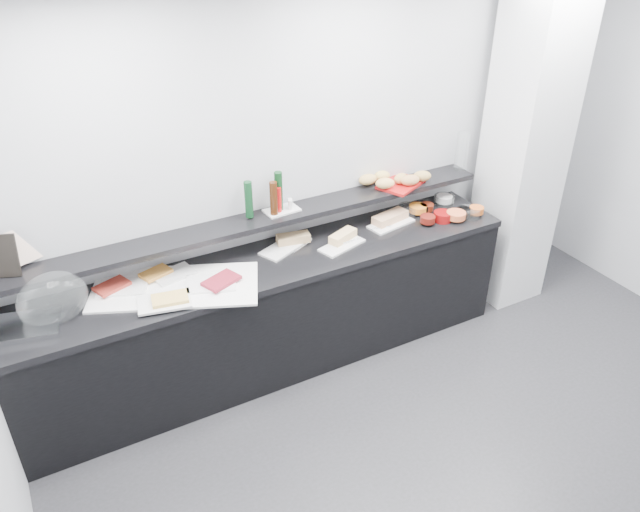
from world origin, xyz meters
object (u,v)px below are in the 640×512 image
condiment_tray (282,210)px  carafe (462,151)px  sandwich_plate_mid (342,245)px  bread_tray (401,184)px  cloche_base (23,327)px

condiment_tray → carafe: (1.58, -0.01, 0.14)m
sandwich_plate_mid → condiment_tray: condiment_tray is taller
bread_tray → carafe: carafe is taller
cloche_base → carafe: (3.36, 0.20, 0.38)m
cloche_base → sandwich_plate_mid: cloche_base is taller
condiment_tray → carafe: 1.59m
bread_tray → carafe: 0.62m
sandwich_plate_mid → carafe: carafe is taller
carafe → sandwich_plate_mid: bearing=-168.6°
bread_tray → condiment_tray: bearing=152.8°
sandwich_plate_mid → condiment_tray: bearing=126.7°
bread_tray → cloche_base: bearing=158.8°
condiment_tray → carafe: carafe is taller
sandwich_plate_mid → bread_tray: bread_tray is taller
sandwich_plate_mid → bread_tray: bearing=2.4°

